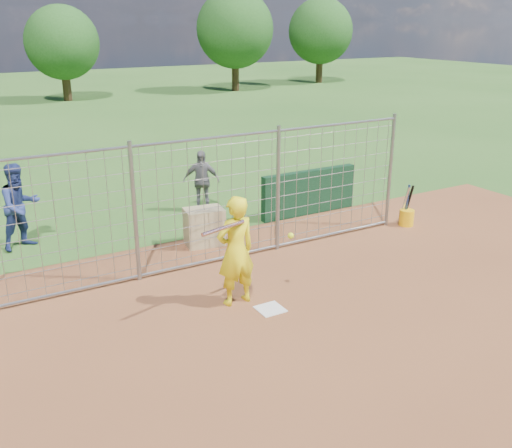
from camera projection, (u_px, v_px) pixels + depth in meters
ground at (264, 305)px, 9.63m from camera, size 100.00×100.00×0.00m
infield_dirt at (385, 402)px, 7.18m from camera, size 18.00×18.00×0.00m
home_plate at (270, 309)px, 9.46m from camera, size 0.43×0.43×0.02m
dugout_wall at (309, 192)px, 13.97m from camera, size 2.60×0.20×1.10m
batter at (236, 251)px, 9.38m from camera, size 0.71×0.49×1.90m
bystander_a at (20, 206)px, 11.78m from camera, size 1.07×0.96×1.81m
bystander_b at (201, 181)px, 14.13m from camera, size 0.97×0.77×1.54m
equipment_bin at (204, 227)px, 12.09m from camera, size 0.87×0.66×0.80m
equipment_in_play at (240, 230)px, 8.94m from camera, size 1.61×0.38×0.37m
bucket_with_bats at (407, 215)px, 13.27m from camera, size 0.34×0.37×0.98m
backstop_fence at (211, 203)px, 10.84m from camera, size 9.08×0.08×2.60m
tree_line at (63, 35)px, 32.81m from camera, size 44.66×6.72×6.48m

